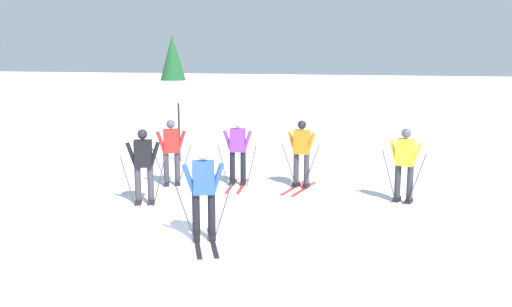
# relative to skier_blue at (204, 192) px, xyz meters

# --- Properties ---
(ground_plane) EXTENTS (120.00, 120.00, 0.00)m
(ground_plane) POSITION_rel_skier_blue_xyz_m (-0.82, -0.52, -0.92)
(ground_plane) COLOR silver
(far_snow_ridge) EXTENTS (80.00, 9.79, 2.06)m
(far_snow_ridge) POSITION_rel_skier_blue_xyz_m (-0.82, 19.38, 0.11)
(far_snow_ridge) COLOR silver
(far_snow_ridge) RESTS_ON ground
(skier_blue) EXTENTS (1.00, 1.61, 1.71)m
(skier_blue) POSITION_rel_skier_blue_xyz_m (0.00, 0.00, 0.00)
(skier_blue) COLOR black
(skier_blue) RESTS_ON ground
(skier_purple) EXTENTS (1.00, 1.64, 1.71)m
(skier_purple) POSITION_rel_skier_blue_xyz_m (-0.66, 4.23, 0.00)
(skier_purple) COLOR red
(skier_purple) RESTS_ON ground
(skier_red) EXTENTS (1.07, 1.59, 1.71)m
(skier_red) POSITION_rel_skier_blue_xyz_m (-2.24, 3.68, -0.00)
(skier_red) COLOR silver
(skier_red) RESTS_ON ground
(skier_yellow) EXTENTS (0.97, 1.64, 1.71)m
(skier_yellow) POSITION_rel_skier_blue_xyz_m (3.46, 3.56, 0.00)
(skier_yellow) COLOR silver
(skier_yellow) RESTS_ON ground
(skier_black) EXTENTS (0.95, 1.63, 1.71)m
(skier_black) POSITION_rel_skier_blue_xyz_m (-2.13, 1.91, 0.04)
(skier_black) COLOR silver
(skier_black) RESTS_ON ground
(skier_orange) EXTENTS (0.99, 1.64, 1.71)m
(skier_orange) POSITION_rel_skier_blue_xyz_m (0.97, 4.41, 0.04)
(skier_orange) COLOR red
(skier_orange) RESTS_ON ground
(trail_marker_pole) EXTENTS (0.06, 0.06, 1.83)m
(trail_marker_pole) POSITION_rel_skier_blue_xyz_m (-3.33, 6.76, 0.00)
(trail_marker_pole) COLOR black
(trail_marker_pole) RESTS_ON ground
(conifer_far_left) EXTENTS (1.94, 1.94, 4.20)m
(conifer_far_left) POSITION_rel_skier_blue_xyz_m (-7.39, 15.66, 1.55)
(conifer_far_left) COLOR #513823
(conifer_far_left) RESTS_ON ground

